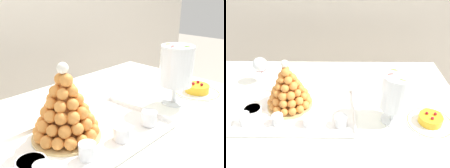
{
  "view_description": "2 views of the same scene",
  "coord_description": "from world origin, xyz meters",
  "views": [
    {
      "loc": [
        -0.63,
        -0.62,
        1.27
      ],
      "look_at": [
        0.05,
        0.03,
        0.92
      ],
      "focal_mm": 43.93,
      "sensor_mm": 36.0,
      "label": 1
    },
    {
      "loc": [
        0.09,
        -0.88,
        1.54
      ],
      "look_at": [
        0.08,
        0.05,
        0.91
      ],
      "focal_mm": 37.07,
      "sensor_mm": 36.0,
      "label": 2
    }
  ],
  "objects": [
    {
      "name": "buffet_table",
      "position": [
        0.0,
        0.0,
        0.7
      ],
      "size": [
        1.43,
        0.98,
        0.79
      ],
      "color": "brown",
      "rests_on": "ground_plane"
    },
    {
      "name": "serving_tray",
      "position": [
        -0.13,
        -0.03,
        0.8
      ],
      "size": [
        0.57,
        0.33,
        0.02
      ],
      "color": "white",
      "rests_on": "buffet_table"
    },
    {
      "name": "croquembouche",
      "position": [
        -0.16,
        0.03,
        0.89
      ],
      "size": [
        0.23,
        0.23,
        0.25
      ],
      "color": "tan",
      "rests_on": "serving_tray"
    },
    {
      "name": "dessert_cup_mid_left",
      "position": [
        -0.19,
        -0.11,
        0.82
      ],
      "size": [
        0.05,
        0.05,
        0.05
      ],
      "color": "silver",
      "rests_on": "serving_tray"
    },
    {
      "name": "dessert_cup_centre",
      "position": [
        -0.05,
        -0.12,
        0.82
      ],
      "size": [
        0.06,
        0.06,
        0.05
      ],
      "color": "silver",
      "rests_on": "serving_tray"
    },
    {
      "name": "dessert_cup_mid_right",
      "position": [
        0.09,
        -0.12,
        0.82
      ],
      "size": [
        0.05,
        0.05,
        0.05
      ],
      "color": "silver",
      "rests_on": "serving_tray"
    },
    {
      "name": "creme_brulee_ramekin",
      "position": [
        -0.33,
        -0.04,
        0.81
      ],
      "size": [
        0.08,
        0.08,
        0.03
      ],
      "color": "white",
      "rests_on": "serving_tray"
    },
    {
      "name": "macaron_goblet",
      "position": [
        0.33,
        -0.07,
        0.95
      ],
      "size": [
        0.14,
        0.14,
        0.26
      ],
      "color": "white",
      "rests_on": "buffet_table"
    },
    {
      "name": "fruit_tart_plate",
      "position": [
        0.5,
        -0.09,
        0.81
      ],
      "size": [
        0.21,
        0.21,
        0.06
      ],
      "color": "white",
      "rests_on": "buffet_table"
    }
  ]
}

